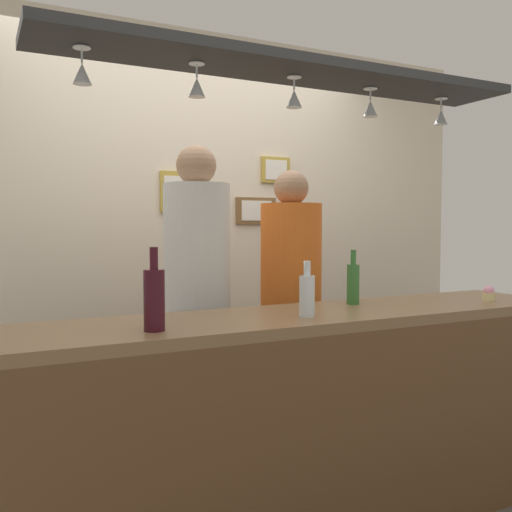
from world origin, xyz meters
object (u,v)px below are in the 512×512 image
Objects in this scene: person_middle_orange_shirt at (291,288)px; bottle_beer_green_import at (353,283)px; cupcake at (489,294)px; picture_frame_crest at (174,192)px; picture_frame_upper_small at (276,170)px; picture_frame_lower_pair at (256,211)px; bottle_wine_dark_red at (154,298)px; person_left_white_patterned_shirt at (197,280)px; bottle_soda_clear at (307,294)px.

person_middle_orange_shirt is 6.30× the size of bottle_beer_green_import.
picture_frame_crest is at bearing 127.42° from cupcake.
cupcake is 1.71m from picture_frame_upper_small.
picture_frame_upper_small is (0.32, 0.76, 0.73)m from person_middle_orange_shirt.
picture_frame_crest is (-1.14, 1.49, 0.56)m from cupcake.
picture_frame_lower_pair is at bearing 0.00° from picture_frame_crest.
picture_frame_crest is (-0.46, 1.29, 0.49)m from bottle_beer_green_import.
bottle_wine_dark_red is at bearing -167.28° from bottle_beer_green_import.
person_left_white_patterned_shirt reaches higher than picture_frame_crest.
person_middle_orange_shirt is 5.46× the size of bottle_wine_dark_red.
person_middle_orange_shirt is at bearing 134.54° from cupcake.
picture_frame_crest reaches higher than bottle_soda_clear.
picture_frame_lower_pair is (0.72, 0.76, 0.38)m from person_left_white_patterned_shirt.
bottle_wine_dark_red is (-1.00, -0.76, 0.09)m from person_middle_orange_shirt.
person_middle_orange_shirt is at bearing -102.11° from picture_frame_lower_pair.
bottle_beer_green_import is (0.59, -0.52, 0.01)m from person_left_white_patterned_shirt.
person_left_white_patterned_shirt is 0.56m from person_middle_orange_shirt.
picture_frame_lower_pair reaches higher than bottle_beer_green_import.
person_middle_orange_shirt reaches higher than bottle_wine_dark_red.
bottle_beer_green_import reaches higher than bottle_soda_clear.
picture_frame_upper_small reaches higher than picture_frame_crest.
cupcake is (1.27, -0.73, -0.06)m from person_left_white_patterned_shirt.
person_left_white_patterned_shirt is 1.47m from cupcake.
person_left_white_patterned_shirt is at bearing 105.62° from bottle_soda_clear.
picture_frame_crest is at bearing 119.08° from person_middle_orange_shirt.
picture_frame_upper_small is at bearing 49.14° from bottle_wine_dark_red.
bottle_beer_green_import is 0.87× the size of picture_frame_lower_pair.
bottle_wine_dark_red is 1.95m from picture_frame_lower_pair.
picture_frame_lower_pair is at bearing 180.00° from picture_frame_upper_small.
picture_frame_upper_small is 0.76m from picture_frame_crest.
person_left_white_patterned_shirt is 1.34m from picture_frame_upper_small.
person_left_white_patterned_shirt is at bearing -138.79° from picture_frame_upper_small.
picture_frame_lower_pair is at bearing 52.59° from bottle_wine_dark_red.
bottle_beer_green_import is at bearing 163.14° from cupcake.
cupcake is (1.07, 0.01, -0.06)m from bottle_soda_clear.
bottle_soda_clear is at bearing -179.58° from cupcake.
cupcake is at bearing -29.79° from person_left_white_patterned_shirt.
person_left_white_patterned_shirt is 22.30× the size of cupcake.
person_left_white_patterned_shirt is 0.79m from bottle_beer_green_import.
bottle_beer_green_import is 1.47m from picture_frame_upper_small.
person_middle_orange_shirt is 7.12× the size of bottle_soda_clear.
bottle_wine_dark_red reaches higher than bottle_soda_clear.
bottle_beer_green_import is 0.71m from cupcake.
person_middle_orange_shirt is 1.02m from cupcake.
cupcake is at bearing 0.97° from bottle_wine_dark_red.
picture_frame_lower_pair reaches higher than bottle_soda_clear.
bottle_wine_dark_red reaches higher than cupcake.
picture_frame_crest is (0.57, 1.52, 0.47)m from bottle_wine_dark_red.
person_middle_orange_shirt reaches higher than picture_frame_lower_pair.
bottle_wine_dark_red is at bearing -178.12° from bottle_soda_clear.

